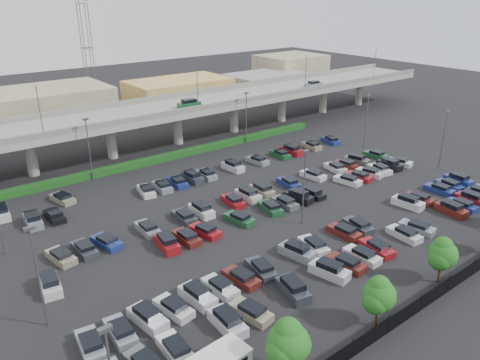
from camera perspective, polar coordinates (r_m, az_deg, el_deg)
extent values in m
plane|color=black|center=(68.09, 2.79, -2.88)|extent=(280.00, 280.00, 0.00)
cube|color=gray|center=(90.97, -10.43, 8.15)|extent=(150.00, 13.00, 1.10)
cube|color=slate|center=(85.37, -8.49, 8.07)|extent=(150.00, 0.50, 1.00)
cube|color=slate|center=(96.19, -12.25, 9.42)|extent=(150.00, 0.50, 1.00)
cylinder|color=gray|center=(84.46, -24.12, 2.67)|extent=(1.80, 1.80, 6.70)
cube|color=slate|center=(83.56, -24.46, 4.70)|extent=(2.60, 9.75, 0.50)
cylinder|color=gray|center=(88.40, -15.41, 4.66)|extent=(1.80, 1.80, 6.70)
cube|color=slate|center=(87.54, -15.62, 6.63)|extent=(2.60, 9.75, 0.50)
cylinder|color=gray|center=(94.28, -7.58, 6.36)|extent=(1.80, 1.80, 6.70)
cube|color=slate|center=(93.47, -7.68, 8.22)|extent=(2.60, 9.75, 0.50)
cylinder|color=gray|center=(101.75, -0.74, 7.74)|extent=(1.80, 1.80, 6.70)
cube|color=slate|center=(101.01, -0.75, 9.47)|extent=(2.60, 9.75, 0.50)
cylinder|color=gray|center=(110.50, 5.13, 8.83)|extent=(1.80, 1.80, 6.70)
cube|color=slate|center=(109.82, 5.19, 10.43)|extent=(2.60, 9.75, 0.50)
cylinder|color=gray|center=(120.25, 10.12, 9.68)|extent=(1.80, 1.80, 6.70)
cube|color=slate|center=(119.62, 10.22, 11.15)|extent=(2.60, 9.75, 0.50)
cylinder|color=gray|center=(130.77, 14.35, 10.34)|extent=(1.80, 1.80, 6.70)
cube|color=slate|center=(130.19, 14.49, 11.70)|extent=(2.60, 9.75, 0.50)
cube|color=#1B4C2A|center=(91.03, -6.21, 9.09)|extent=(4.40, 1.82, 1.05)
cube|color=black|center=(90.85, -6.23, 9.59)|extent=(2.60, 1.60, 0.65)
cube|color=slate|center=(112.24, 8.96, 11.40)|extent=(4.40, 1.82, 0.82)
cube|color=black|center=(112.13, 8.98, 11.72)|extent=(2.30, 1.60, 0.50)
cylinder|color=#4B4B50|center=(76.72, -23.19, 7.60)|extent=(0.14, 0.14, 8.00)
cylinder|color=#4B4B50|center=(87.73, -5.21, 10.95)|extent=(0.14, 0.14, 8.00)
cylinder|color=#4B4B50|center=(105.24, 8.00, 12.73)|extent=(0.14, 0.14, 8.00)
cylinder|color=#4B4B50|center=(123.37, 16.09, 13.49)|extent=(0.14, 0.14, 8.00)
cube|color=#134214|center=(86.95, -7.96, 3.03)|extent=(66.00, 1.60, 1.10)
cube|color=black|center=(52.53, 23.48, -12.07)|extent=(70.00, 0.06, 1.80)
cylinder|color=black|center=(42.67, 13.52, -19.37)|extent=(0.10, 0.10, 2.00)
cylinder|color=black|center=(45.92, 17.65, -16.42)|extent=(0.10, 0.10, 2.00)
cylinder|color=black|center=(49.47, 21.12, -13.83)|extent=(0.10, 0.10, 2.00)
cylinder|color=black|center=(53.25, 24.05, -11.55)|extent=(0.10, 0.10, 2.00)
cylinder|color=black|center=(57.22, 26.54, -9.55)|extent=(0.10, 0.10, 2.00)
sphere|color=#144B14|center=(38.13, 5.92, -19.18)|extent=(3.39, 3.39, 3.39)
sphere|color=#144B14|center=(39.01, 6.67, -19.27)|extent=(2.67, 2.67, 2.67)
sphere|color=#144B14|center=(37.98, 5.21, -20.09)|extent=(2.67, 2.67, 2.67)
sphere|color=#144B14|center=(37.59, 5.90, -17.95)|extent=(2.30, 2.30, 2.30)
cylinder|color=#332316|center=(46.49, 16.28, -15.74)|extent=(0.26, 0.26, 1.96)
sphere|color=#144B14|center=(45.09, 16.62, -13.33)|extent=(3.04, 3.04, 3.04)
sphere|color=#144B14|center=(45.94, 16.98, -13.48)|extent=(2.39, 2.39, 2.39)
sphere|color=#144B14|center=(44.83, 16.18, -14.02)|extent=(2.39, 2.39, 2.39)
sphere|color=#144B14|center=(44.69, 16.65, -12.34)|extent=(2.06, 2.06, 2.06)
cylinder|color=#332316|center=(54.62, 23.09, -10.50)|extent=(0.26, 0.26, 1.97)
sphere|color=#144B14|center=(53.42, 23.48, -8.32)|extent=(3.07, 3.07, 3.07)
sphere|color=#144B14|center=(54.29, 23.68, -8.51)|extent=(2.41, 2.41, 2.41)
sphere|color=#144B14|center=(53.08, 23.17, -8.88)|extent=(2.41, 2.41, 2.41)
sphere|color=#144B14|center=(53.09, 23.53, -7.44)|extent=(2.08, 2.08, 2.08)
cube|color=silver|center=(42.71, -7.87, -19.88)|extent=(2.07, 4.50, 0.82)
cube|color=black|center=(42.16, -7.77, -19.39)|extent=(1.73, 2.39, 0.50)
cube|color=silver|center=(44.84, -1.54, -17.03)|extent=(2.04, 4.49, 1.05)
cube|color=black|center=(44.33, -1.55, -16.21)|extent=(1.73, 2.68, 0.65)
cube|color=gray|center=(46.23, 1.31, -15.82)|extent=(2.53, 4.64, 0.82)
cube|color=black|center=(45.72, 1.48, -15.32)|extent=(1.96, 2.53, 0.50)
cube|color=#2D323A|center=(49.14, 6.44, -13.19)|extent=(2.72, 4.69, 1.05)
cube|color=black|center=(48.67, 6.48, -12.41)|extent=(2.12, 2.88, 0.65)
cube|color=silver|center=(52.53, 10.85, -10.90)|extent=(2.70, 4.68, 1.05)
cube|color=black|center=(52.09, 10.91, -10.15)|extent=(2.11, 2.88, 0.65)
cube|color=#531A16|center=(54.41, 12.81, -9.95)|extent=(2.27, 4.56, 0.82)
cube|color=black|center=(53.98, 13.03, -9.47)|extent=(1.83, 2.45, 0.50)
cube|color=silver|center=(56.31, 14.63, -8.95)|extent=(1.95, 4.45, 0.82)
cube|color=black|center=(55.90, 14.86, -8.48)|extent=(1.67, 2.34, 0.50)
cube|color=maroon|center=(58.28, 16.33, -8.01)|extent=(2.42, 4.61, 0.82)
cube|color=black|center=(57.88, 16.56, -7.54)|extent=(1.91, 2.50, 0.50)
cube|color=silver|center=(62.39, 19.38, -6.30)|extent=(2.15, 4.52, 0.82)
cube|color=black|center=(62.01, 19.60, -5.85)|extent=(1.77, 2.41, 0.50)
cube|color=slate|center=(64.52, 20.74, -5.51)|extent=(2.53, 4.64, 0.82)
cube|color=black|center=(64.16, 20.97, -5.08)|extent=(1.96, 2.54, 0.50)
cube|color=#531A16|center=(71.13, 24.34, -3.36)|extent=(2.30, 4.58, 1.05)
cube|color=black|center=(70.80, 24.44, -2.77)|extent=(1.88, 2.76, 0.65)
cube|color=navy|center=(73.46, 25.37, -2.84)|extent=(2.13, 4.52, 0.82)
cube|color=black|center=(73.14, 25.59, -2.44)|extent=(1.76, 2.41, 0.50)
cube|color=maroon|center=(75.74, 26.36, -2.19)|extent=(1.94, 4.45, 1.05)
cube|color=black|center=(75.44, 26.47, -1.62)|extent=(1.67, 2.64, 0.65)
cube|color=slate|center=(44.69, -17.75, -18.66)|extent=(2.36, 4.60, 0.82)
cube|color=black|center=(44.14, -17.76, -18.19)|extent=(1.88, 2.48, 0.50)
cube|color=slate|center=(45.34, -14.38, -17.53)|extent=(2.11, 4.51, 0.82)
cube|color=black|center=(44.80, -14.35, -17.05)|extent=(1.75, 2.40, 0.50)
cube|color=silver|center=(46.08, -11.16, -16.28)|extent=(2.39, 4.60, 1.05)
cube|color=black|center=(45.58, -11.24, -15.47)|extent=(1.94, 2.79, 0.65)
cube|color=silver|center=(47.11, -8.09, -15.24)|extent=(2.46, 4.62, 0.82)
cube|color=black|center=(46.59, -8.00, -14.74)|extent=(1.93, 2.52, 0.50)
cube|color=silver|center=(48.14, -5.18, -13.99)|extent=(2.15, 4.53, 1.05)
cube|color=black|center=(47.66, -5.22, -13.19)|extent=(1.80, 2.71, 0.65)
cube|color=silver|center=(49.43, -2.44, -12.98)|extent=(2.05, 4.49, 0.82)
cube|color=black|center=(48.93, -2.31, -12.49)|extent=(1.72, 2.38, 0.50)
cube|color=#531A16|center=(50.77, 0.15, -11.89)|extent=(2.20, 4.54, 0.82)
cube|color=black|center=(50.29, 0.29, -11.40)|extent=(1.80, 2.43, 0.50)
cube|color=#2D323A|center=(52.22, 2.57, -10.84)|extent=(2.61, 4.66, 0.82)
cube|color=black|center=(51.76, 2.72, -10.35)|extent=(2.00, 2.56, 0.50)
cube|color=slate|center=(55.37, 6.97, -8.76)|extent=(2.56, 4.65, 1.05)
cube|color=black|center=(54.95, 7.01, -8.03)|extent=(2.03, 2.84, 0.65)
cube|color=silver|center=(57.16, 8.96, -7.95)|extent=(2.64, 4.67, 0.82)
cube|color=black|center=(56.73, 9.14, -7.47)|extent=(2.02, 2.57, 0.50)
cube|color=#531A16|center=(60.85, 12.57, -6.25)|extent=(1.99, 4.47, 0.82)
cube|color=black|center=(60.44, 12.76, -5.79)|extent=(1.69, 2.36, 0.50)
cube|color=#2D323A|center=(62.79, 14.20, -5.47)|extent=(2.56, 4.65, 0.82)
cube|color=black|center=(62.40, 14.40, -5.02)|extent=(1.98, 2.54, 0.50)
cube|color=silver|center=(71.06, 19.79, -2.67)|extent=(2.26, 4.56, 1.05)
cube|color=black|center=(70.73, 19.87, -2.07)|extent=(1.86, 2.75, 0.65)
cube|color=#531A16|center=(73.29, 20.96, -2.17)|extent=(1.95, 4.45, 0.82)
cube|color=black|center=(72.96, 21.16, -1.77)|extent=(1.67, 2.35, 0.50)
cube|color=navy|center=(77.78, 23.13, -1.11)|extent=(1.93, 4.45, 0.82)
cube|color=black|center=(77.46, 23.32, -0.72)|extent=(1.66, 2.34, 0.50)
cube|color=navy|center=(80.07, 24.12, -0.62)|extent=(2.51, 4.64, 0.82)
cube|color=black|center=(79.76, 24.31, -0.24)|extent=(1.95, 2.53, 0.50)
cube|color=navy|center=(82.34, 25.07, -0.08)|extent=(2.22, 4.55, 1.05)
cube|color=black|center=(82.06, 25.16, 0.45)|extent=(1.83, 2.74, 0.65)
cube|color=silver|center=(53.29, -22.13, -11.80)|extent=(2.39, 4.60, 1.05)
cube|color=black|center=(52.86, -22.26, -11.06)|extent=(1.94, 2.79, 0.65)
cube|color=maroon|center=(57.32, -8.90, -7.71)|extent=(2.34, 4.59, 1.05)
cube|color=black|center=(56.92, -8.95, -7.00)|extent=(1.90, 2.77, 0.65)
cube|color=#531A16|center=(58.54, -6.54, -7.03)|extent=(1.89, 4.43, 0.82)
cube|color=black|center=(58.08, -6.46, -6.56)|extent=(1.64, 2.32, 0.50)
cube|color=maroon|center=(59.80, -4.29, -6.26)|extent=(2.55, 4.65, 0.82)
cube|color=black|center=(59.36, -4.20, -5.80)|extent=(1.97, 2.54, 0.50)
cube|color=#1B4C2A|center=(62.62, -0.09, -4.80)|extent=(2.47, 4.63, 0.82)
cube|color=black|center=(62.19, 0.02, -4.35)|extent=(1.93, 2.52, 0.50)
cube|color=#1B4C2A|center=(65.77, 3.71, -3.45)|extent=(2.60, 4.66, 0.82)
cube|color=black|center=(65.37, 3.84, -3.01)|extent=(2.00, 2.56, 0.50)
cube|color=#4C4E52|center=(67.46, 5.47, -2.82)|extent=(1.95, 4.45, 0.82)
cube|color=black|center=(67.07, 5.60, -2.39)|extent=(1.67, 2.35, 0.50)
cube|color=black|center=(69.18, 7.14, -2.13)|extent=(2.50, 4.63, 1.05)
cube|color=black|center=(68.84, 7.17, -1.51)|extent=(1.99, 2.82, 0.65)
cube|color=black|center=(71.05, 8.72, -1.65)|extent=(1.82, 4.40, 0.82)
cube|color=black|center=(70.67, 8.86, -1.23)|extent=(1.60, 2.30, 0.50)
cube|color=silver|center=(76.84, 13.00, -0.09)|extent=(2.55, 4.65, 0.82)
cube|color=black|center=(76.50, 13.15, 0.30)|extent=(1.97, 2.54, 0.50)
cube|color=maroon|center=(78.87, 14.28, 0.38)|extent=(2.39, 4.60, 0.82)
cube|color=black|center=(78.54, 14.44, 0.76)|extent=(1.89, 2.49, 0.50)
cube|color=silver|center=(80.94, 15.50, 0.82)|extent=(2.63, 4.67, 0.82)
cube|color=black|center=(80.62, 15.66, 1.20)|extent=(2.01, 2.56, 0.50)
cube|color=silver|center=(83.06, 16.66, 1.24)|extent=(2.62, 4.66, 0.82)
cube|color=black|center=(82.74, 16.81, 1.61)|extent=(2.01, 2.56, 0.50)
cube|color=black|center=(85.17, 17.77, 1.71)|extent=(2.03, 4.48, 1.05)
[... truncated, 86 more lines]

